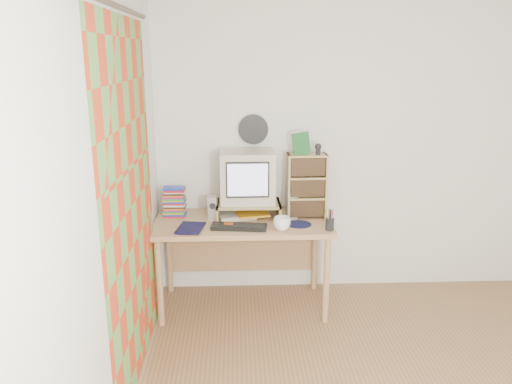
{
  "coord_description": "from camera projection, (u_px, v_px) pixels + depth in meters",
  "views": [
    {
      "loc": [
        -1.08,
        -2.41,
        2.03
      ],
      "look_at": [
        -0.92,
        1.33,
        1.0
      ],
      "focal_mm": 35.0,
      "sensor_mm": 36.0,
      "label": 1
    }
  ],
  "objects": [
    {
      "name": "diary",
      "position": [
        178.0,
        226.0,
        3.79
      ],
      "size": [
        0.25,
        0.21,
        0.05
      ],
      "primitive_type": "imported",
      "rotation": [
        0.0,
        0.0,
        -0.15
      ],
      "color": "#0E0E33",
      "rests_on": "desk"
    },
    {
      "name": "mousepad",
      "position": [
        299.0,
        224.0,
        3.89
      ],
      "size": [
        0.24,
        0.24,
        0.0
      ],
      "primitive_type": "cylinder",
      "rotation": [
        0.0,
        0.0,
        -0.26
      ],
      "color": "#0F1234",
      "rests_on": "desk"
    },
    {
      "name": "mug",
      "position": [
        282.0,
        224.0,
        3.76
      ],
      "size": [
        0.16,
        0.16,
        0.1
      ],
      "primitive_type": "imported",
      "rotation": [
        0.0,
        0.0,
        0.28
      ],
      "color": "white",
      "rests_on": "desk"
    },
    {
      "name": "speaker_left",
      "position": [
        213.0,
        208.0,
        3.99
      ],
      "size": [
        0.08,
        0.08,
        0.19
      ],
      "primitive_type": "cube",
      "rotation": [
        0.0,
        0.0,
        -0.12
      ],
      "color": "#A2A3A7",
      "rests_on": "desk"
    },
    {
      "name": "keyboard",
      "position": [
        239.0,
        227.0,
        3.8
      ],
      "size": [
        0.44,
        0.19,
        0.03
      ],
      "primitive_type": "cube",
      "rotation": [
        0.0,
        0.0,
        -0.13
      ],
      "color": "black",
      "rests_on": "desk"
    },
    {
      "name": "back_wall",
      "position": [
        362.0,
        149.0,
        4.25
      ],
      "size": [
        3.5,
        0.0,
        3.5
      ],
      "primitive_type": "plane",
      "rotation": [
        1.57,
        0.0,
        0.0
      ],
      "color": "white",
      "rests_on": "floor"
    },
    {
      "name": "cd_rack",
      "position": [
        306.0,
        186.0,
        4.02
      ],
      "size": [
        0.32,
        0.17,
        0.52
      ],
      "primitive_type": "cube",
      "rotation": [
        0.0,
        0.0,
        0.02
      ],
      "color": "tan",
      "rests_on": "desk"
    },
    {
      "name": "dvd_stack",
      "position": [
        174.0,
        202.0,
        4.07
      ],
      "size": [
        0.17,
        0.12,
        0.24
      ],
      "primitive_type": null,
      "rotation": [
        0.0,
        0.0,
        -0.02
      ],
      "color": "brown",
      "rests_on": "desk"
    },
    {
      "name": "speaker_right",
      "position": [
        292.0,
        205.0,
        4.03
      ],
      "size": [
        0.09,
        0.09,
        0.22
      ],
      "primitive_type": "cube",
      "rotation": [
        0.0,
        0.0,
        0.13
      ],
      "color": "#A2A3A7",
      "rests_on": "desk"
    },
    {
      "name": "crt_monitor",
      "position": [
        247.0,
        176.0,
        4.05
      ],
      "size": [
        0.44,
        0.44,
        0.41
      ],
      "primitive_type": "cube",
      "rotation": [
        0.0,
        0.0,
        0.01
      ],
      "color": "beige",
      "rests_on": "monitor_riser"
    },
    {
      "name": "curtain",
      "position": [
        131.0,
        207.0,
        2.99
      ],
      "size": [
        0.0,
        2.2,
        2.2
      ],
      "primitive_type": "plane",
      "rotation": [
        1.57,
        0.0,
        1.57
      ],
      "color": "red",
      "rests_on": "left_wall"
    },
    {
      "name": "desk",
      "position": [
        243.0,
        234.0,
        4.09
      ],
      "size": [
        1.4,
        0.7,
        0.75
      ],
      "color": "tan",
      "rests_on": "floor"
    },
    {
      "name": "monitor_riser",
      "position": [
        248.0,
        205.0,
        4.06
      ],
      "size": [
        0.52,
        0.3,
        0.12
      ],
      "color": "tan",
      "rests_on": "desk"
    },
    {
      "name": "papers",
      "position": [
        242.0,
        215.0,
        4.06
      ],
      "size": [
        0.33,
        0.27,
        0.04
      ],
      "primitive_type": null,
      "rotation": [
        0.0,
        0.0,
        0.22
      ],
      "color": "beige",
      "rests_on": "desk"
    },
    {
      "name": "left_wall",
      "position": [
        102.0,
        216.0,
        2.5
      ],
      "size": [
        0.0,
        3.5,
        3.5
      ],
      "primitive_type": "plane",
      "rotation": [
        1.57,
        0.0,
        1.57
      ],
      "color": "white",
      "rests_on": "floor"
    },
    {
      "name": "pen_cup",
      "position": [
        330.0,
        222.0,
        3.75
      ],
      "size": [
        0.08,
        0.08,
        0.13
      ],
      "primitive_type": null,
      "rotation": [
        0.0,
        0.0,
        -0.21
      ],
      "color": "black",
      "rests_on": "desk"
    },
    {
      "name": "webcam",
      "position": [
        318.0,
        149.0,
        3.91
      ],
      "size": [
        0.06,
        0.06,
        0.09
      ],
      "primitive_type": null,
      "rotation": [
        0.0,
        0.0,
        0.06
      ],
      "color": "black",
      "rests_on": "cd_rack"
    },
    {
      "name": "game_box",
      "position": [
        301.0,
        144.0,
        3.9
      ],
      "size": [
        0.14,
        0.04,
        0.17
      ],
      "primitive_type": "cube",
      "rotation": [
        0.0,
        0.0,
        0.1
      ],
      "color": "#195725",
      "rests_on": "cd_rack"
    },
    {
      "name": "red_box",
      "position": [
        229.0,
        225.0,
        3.82
      ],
      "size": [
        0.07,
        0.05,
        0.04
      ],
      "primitive_type": "cube",
      "rotation": [
        0.0,
        0.0,
        -0.1
      ],
      "color": "#CA4515",
      "rests_on": "desk"
    },
    {
      "name": "wall_disc",
      "position": [
        253.0,
        129.0,
        4.15
      ],
      "size": [
        0.25,
        0.02,
        0.25
      ],
      "primitive_type": "cylinder",
      "rotation": [
        1.57,
        0.0,
        0.0
      ],
      "color": "black",
      "rests_on": "back_wall"
    }
  ]
}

